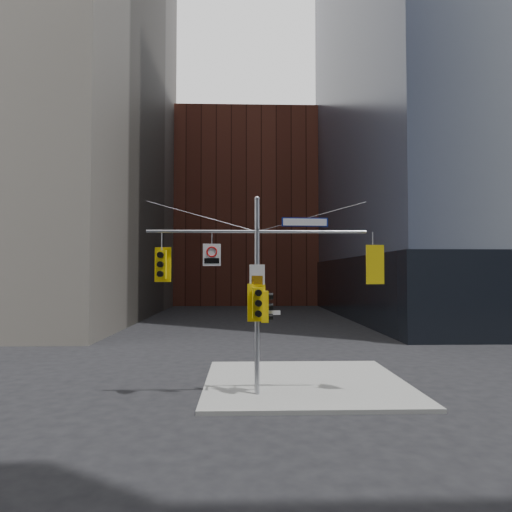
{
  "coord_description": "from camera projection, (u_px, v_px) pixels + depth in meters",
  "views": [
    {
      "loc": [
        -0.53,
        -14.52,
        4.49
      ],
      "look_at": [
        -0.04,
        2.0,
        5.11
      ],
      "focal_mm": 32.0,
      "sensor_mm": 36.0,
      "label": 1
    }
  ],
  "objects": [
    {
      "name": "street_sign_blade",
      "position": [
        305.0,
        222.0,
        16.63
      ],
      "size": [
        1.71,
        0.15,
        0.33
      ],
      "rotation": [
        0.0,
        0.0,
        0.06
      ],
      "color": "navy",
      "rests_on": "ground"
    },
    {
      "name": "traffic_light_pole_side",
      "position": [
        266.0,
        307.0,
        16.48
      ],
      "size": [
        0.43,
        0.37,
        1.13
      ],
      "rotation": [
        0.0,
        0.0,
        1.57
      ],
      "color": "yellow",
      "rests_on": "ground"
    },
    {
      "name": "regulatory_sign_pole",
      "position": [
        257.0,
        275.0,
        16.39
      ],
      "size": [
        0.55,
        0.09,
        0.72
      ],
      "rotation": [
        0.0,
        0.0,
        -0.1
      ],
      "color": "silver",
      "rests_on": "ground"
    },
    {
      "name": "sidewalk_corner",
      "position": [
        305.0,
        382.0,
        18.41
      ],
      "size": [
        8.0,
        8.0,
        0.15
      ],
      "primitive_type": "cube",
      "color": "gray",
      "rests_on": "ground"
    },
    {
      "name": "street_blade_ns",
      "position": [
        257.0,
        321.0,
        16.9
      ],
      "size": [
        0.09,
        0.66,
        0.13
      ],
      "rotation": [
        0.0,
        0.0,
        -0.09
      ],
      "color": "#145926",
      "rests_on": "ground"
    },
    {
      "name": "traffic_light_east_arm",
      "position": [
        373.0,
        265.0,
        16.65
      ],
      "size": [
        0.68,
        0.58,
        1.42
      ],
      "rotation": [
        0.0,
        0.0,
        3.26
      ],
      "color": "yellow",
      "rests_on": "ground"
    },
    {
      "name": "street_blade_ew",
      "position": [
        269.0,
        313.0,
        16.48
      ],
      "size": [
        0.79,
        0.07,
        0.16
      ],
      "rotation": [
        0.0,
        0.0,
        0.05
      ],
      "color": "silver",
      "rests_on": "ground"
    },
    {
      "name": "signal_assembly",
      "position": [
        257.0,
        275.0,
        16.51
      ],
      "size": [
        8.0,
        0.8,
        7.3
      ],
      "color": "#95989E",
      "rests_on": "ground"
    },
    {
      "name": "ground",
      "position": [
        259.0,
        416.0,
        14.35
      ],
      "size": [
        160.0,
        160.0,
        0.0
      ],
      "primitive_type": "plane",
      "color": "black",
      "rests_on": "ground"
    },
    {
      "name": "traffic_light_pole_front",
      "position": [
        257.0,
        303.0,
        16.2
      ],
      "size": [
        0.65,
        0.56,
        1.36
      ],
      "rotation": [
        0.0,
        0.0,
        0.15
      ],
      "color": "yellow",
      "rests_on": "ground"
    },
    {
      "name": "regulatory_sign_arm",
      "position": [
        212.0,
        254.0,
        16.47
      ],
      "size": [
        0.64,
        0.08,
        0.8
      ],
      "rotation": [
        0.0,
        0.0,
        0.03
      ],
      "color": "silver",
      "rests_on": "ground"
    },
    {
      "name": "traffic_light_west_arm",
      "position": [
        162.0,
        264.0,
        16.43
      ],
      "size": [
        0.6,
        0.5,
        1.27
      ],
      "rotation": [
        0.0,
        0.0,
        -0.09
      ],
      "color": "yellow",
      "rests_on": "ground"
    },
    {
      "name": "brick_midrise",
      "position": [
        246.0,
        214.0,
        72.81
      ],
      "size": [
        26.0,
        20.0,
        28.0
      ],
      "primitive_type": "cube",
      "color": "brown",
      "rests_on": "ground"
    }
  ]
}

